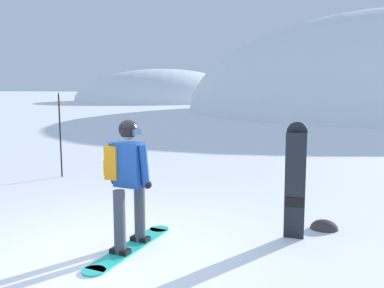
# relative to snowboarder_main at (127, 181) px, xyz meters

# --- Properties ---
(ground_plane) EXTENTS (300.00, 300.00, 0.00)m
(ground_plane) POSITION_rel_snowboarder_main_xyz_m (-0.10, -0.36, -0.92)
(ground_plane) COLOR white
(ridge_peak_far) EXTENTS (25.10, 22.59, 9.23)m
(ridge_peak_far) POSITION_rel_snowboarder_main_xyz_m (-19.64, 51.29, -0.92)
(ridge_peak_far) COLOR white
(ridge_peak_far) RESTS_ON ground
(snowboarder_main) EXTENTS (0.65, 1.83, 1.71)m
(snowboarder_main) POSITION_rel_snowboarder_main_xyz_m (0.00, 0.00, 0.00)
(snowboarder_main) COLOR #23B7A3
(snowboarder_main) RESTS_ON ground
(spare_snowboard) EXTENTS (0.28, 0.16, 1.66)m
(spare_snowboard) POSITION_rel_snowboarder_main_xyz_m (2.07, 0.98, -0.08)
(spare_snowboard) COLOR black
(spare_snowboard) RESTS_ON ground
(piste_marker_near) EXTENTS (0.20, 0.20, 2.01)m
(piste_marker_near) POSITION_rel_snowboarder_main_xyz_m (-3.47, 3.54, 0.23)
(piste_marker_near) COLOR black
(piste_marker_near) RESTS_ON ground
(rock_dark) EXTENTS (0.41, 0.35, 0.29)m
(rock_dark) POSITION_rel_snowboarder_main_xyz_m (2.49, 1.55, -0.92)
(rock_dark) COLOR #383333
(rock_dark) RESTS_ON ground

